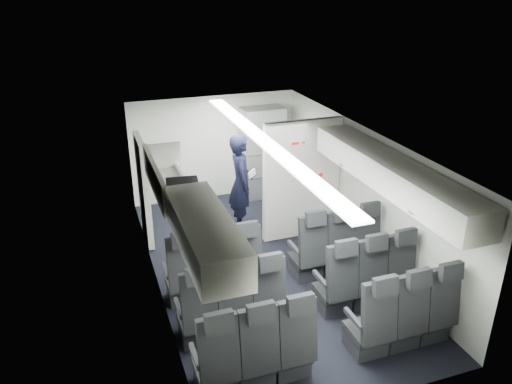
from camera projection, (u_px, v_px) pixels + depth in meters
cabin_shell at (265, 203)px, 7.63m from camera, size 3.41×6.01×2.16m
seat_row_front at (277, 261)px, 7.45m from camera, size 3.33×0.56×1.24m
seat_row_mid at (301, 295)px, 6.68m from camera, size 3.33×0.56×1.24m
seat_row_rear at (332, 337)px, 5.90m from camera, size 3.33×0.56×1.24m
overhead_bin_left_rear at (205, 234)px, 5.18m from camera, size 0.53×1.80×0.40m
overhead_bin_left_front_open at (171, 184)px, 6.73m from camera, size 0.64×1.70×0.72m
overhead_bin_right_rear at (431, 198)px, 6.03m from camera, size 0.53×1.80×0.40m
overhead_bin_right_front at (357, 153)px, 7.54m from camera, size 0.53×1.70×0.40m
bulkhead_partition at (302, 180)px, 8.64m from camera, size 1.40×0.15×2.13m
galley_unit at (262, 153)px, 10.34m from camera, size 0.85×0.52×1.90m
boarding_door at (144, 190)px, 8.54m from camera, size 0.12×1.27×1.86m
flight_attendant at (241, 183)px, 8.94m from camera, size 0.53×0.72×1.81m
carry_on_bag at (183, 189)px, 6.38m from camera, size 0.43×0.33×0.24m
papers at (252, 174)px, 8.89m from camera, size 0.17×0.10×0.13m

